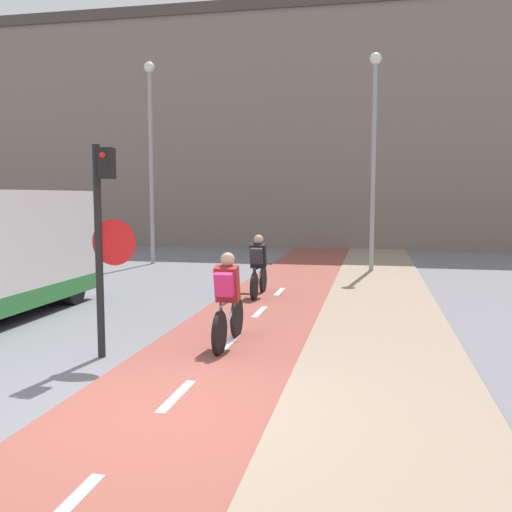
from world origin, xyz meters
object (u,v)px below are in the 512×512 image
object	(u,v)px
street_lamp_far	(151,142)
cyclist_far	(258,267)
traffic_light_pole	(104,227)
cyclist_near	(228,302)
street_lamp_sidewalk	(374,139)

from	to	relation	value
street_lamp_far	cyclist_far	distance (m)	8.36
traffic_light_pole	street_lamp_far	world-z (taller)	street_lamp_far
street_lamp_far	cyclist_near	distance (m)	12.04
street_lamp_sidewalk	cyclist_near	distance (m)	10.32
street_lamp_sidewalk	cyclist_near	xyz separation A→B (m)	(-2.17, -9.51, -3.37)
traffic_light_pole	cyclist_far	distance (m)	5.66
cyclist_near	street_lamp_far	bearing A→B (deg)	117.67
street_lamp_sidewalk	cyclist_far	distance (m)	6.61
street_lamp_sidewalk	cyclist_far	world-z (taller)	street_lamp_sidewalk
street_lamp_far	traffic_light_pole	bearing A→B (deg)	-71.37
traffic_light_pole	street_lamp_sidewalk	world-z (taller)	street_lamp_sidewalk
cyclist_near	traffic_light_pole	bearing A→B (deg)	-149.15
street_lamp_sidewalk	cyclist_near	size ratio (longest dim) A/B	3.77
traffic_light_pole	cyclist_far	xyz separation A→B (m)	(1.18, 5.40, -1.22)
traffic_light_pole	cyclist_far	bearing A→B (deg)	77.66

